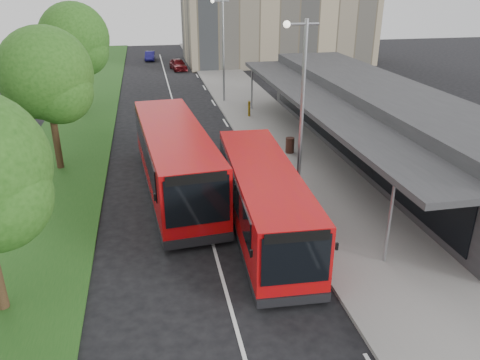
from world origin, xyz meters
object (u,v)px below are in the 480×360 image
object	(u,v)px
litter_bin	(290,145)
car_far	(150,56)
lamp_post_far	(222,44)
bus_main	(263,200)
bus_second	(175,160)
lamp_post_near	(300,106)
bollard	(249,109)
tree_mid	(46,79)
tree_far	(75,42)
car_near	(178,64)

from	to	relation	value
litter_bin	car_far	world-z (taller)	car_far
lamp_post_far	car_far	distance (m)	24.32
bus_main	bus_second	xyz separation A→B (m)	(-3.17, 4.70, 0.20)
car_far	lamp_post_near	bearing A→B (deg)	-78.31
lamp_post_near	litter_bin	world-z (taller)	lamp_post_near
bus_main	litter_bin	size ratio (longest dim) A/B	11.29
bollard	tree_mid	bearing A→B (deg)	-147.40
lamp_post_far	tree_far	bearing A→B (deg)	-175.13
car_near	lamp_post_near	bearing A→B (deg)	-93.95
lamp_post_near	car_near	bearing A→B (deg)	94.02
tree_mid	car_near	size ratio (longest dim) A/B	2.02
bus_second	tree_far	bearing A→B (deg)	105.71
tree_mid	bus_main	xyz separation A→B (m)	(9.16, -8.92, -3.42)
bus_main	lamp_post_near	bearing A→B (deg)	46.17
tree_far	car_far	world-z (taller)	tree_far
tree_far	tree_mid	bearing A→B (deg)	-90.00
bollard	bus_main	bearing A→B (deg)	-100.44
car_near	bus_second	bearing A→B (deg)	-102.51
car_far	lamp_post_far	bearing A→B (deg)	-72.29
tree_far	bus_second	xyz separation A→B (m)	(5.99, -16.22, -3.59)
bus_main	litter_bin	distance (m)	9.39
litter_bin	bollard	xyz separation A→B (m)	(-0.65, 8.18, 0.11)
tree_far	car_near	distance (m)	19.41
bollard	car_near	distance (m)	21.25
lamp_post_far	tree_mid	bearing A→B (deg)	-130.68
tree_mid	bus_main	size ratio (longest dim) A/B	0.75
bus_main	car_far	world-z (taller)	bus_main
lamp_post_near	lamp_post_far	xyz separation A→B (m)	(0.00, 20.00, 0.00)
bus_second	car_near	distance (m)	33.11
tree_mid	bollard	world-z (taller)	tree_mid
litter_bin	car_far	distance (m)	37.33
lamp_post_far	bus_second	size ratio (longest dim) A/B	0.69
bus_second	bus_main	bearing A→B (deg)	-60.55
litter_bin	tree_far	bearing A→B (deg)	136.25
lamp_post_far	bus_second	bearing A→B (deg)	-106.66
bus_second	car_far	bearing A→B (deg)	85.93
tree_far	lamp_post_near	size ratio (longest dim) A/B	1.01
lamp_post_near	bollard	xyz separation A→B (m)	(1.12, 14.88, -4.01)
tree_mid	bus_second	world-z (taller)	tree_mid
bus_main	car_near	size ratio (longest dim) A/B	2.71
litter_bin	bollard	bearing A→B (deg)	94.55
tree_mid	car_far	size ratio (longest dim) A/B	2.25
tree_far	bus_main	bearing A→B (deg)	-66.35
bus_main	litter_bin	world-z (taller)	bus_main
tree_mid	bollard	bearing A→B (deg)	32.60
tree_mid	lamp_post_near	world-z (taller)	lamp_post_near
bus_second	bollard	xyz separation A→B (m)	(6.26, 12.05, -0.94)
tree_mid	tree_far	world-z (taller)	tree_far
tree_far	bollard	xyz separation A→B (m)	(12.25, -4.17, -4.53)
tree_far	car_far	bearing A→B (deg)	76.91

